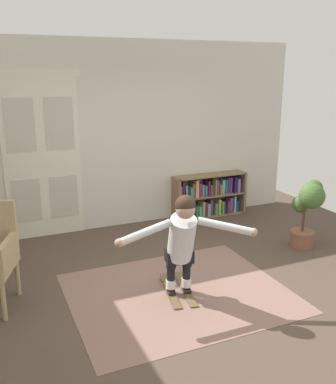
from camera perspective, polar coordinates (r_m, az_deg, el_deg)
ground_plane at (r=5.00m, az=3.79°, el=-13.31°), size 7.20×7.20×0.00m
back_wall at (r=6.85m, az=-6.06°, el=7.42°), size 6.00×0.10×2.90m
double_door at (r=6.57m, az=-16.29°, el=4.59°), size 1.22×0.05×2.45m
rug at (r=5.00m, az=1.40°, el=-13.17°), size 2.40×1.99×0.01m
bookshelf at (r=7.46m, az=5.36°, el=-0.66°), size 1.31×0.30×0.73m
potted_plant at (r=6.29m, az=17.97°, el=-2.00°), size 0.42×0.55×0.98m
skis_pair at (r=5.02m, az=1.32°, el=-12.82°), size 0.41×0.77×0.07m
person_skier at (r=4.57m, az=1.87°, el=-6.03°), size 1.46×0.71×1.15m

